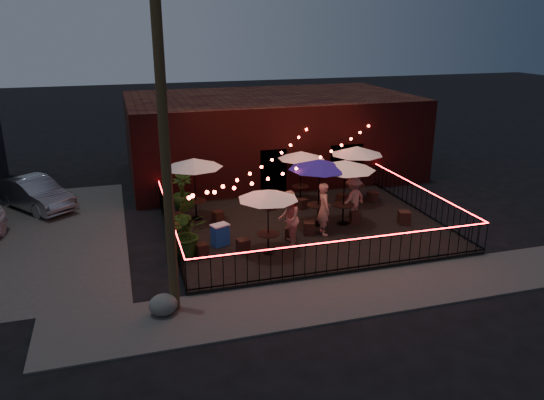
{
  "coord_description": "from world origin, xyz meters",
  "views": [
    {
      "loc": [
        -6.53,
        -15.6,
        7.48
      ],
      "look_at": [
        -1.37,
        1.67,
        1.41
      ],
      "focal_mm": 35.0,
      "sensor_mm": 36.0,
      "label": 1
    }
  ],
  "objects": [
    {
      "name": "bistro_chair_11",
      "position": [
        3.77,
        3.82,
        0.36
      ],
      "size": [
        0.44,
        0.44,
        0.43
      ],
      "primitive_type": "cube",
      "rotation": [
        0.0,
        0.0,
        3.4
      ],
      "color": "black",
      "rests_on": "patio"
    },
    {
      "name": "cafe_table_2",
      "position": [
        0.54,
        1.95,
        2.49
      ],
      "size": [
        2.73,
        2.73,
        2.56
      ],
      "rotation": [
        0.0,
        0.0,
        -0.19
      ],
      "color": "black",
      "rests_on": "patio"
    },
    {
      "name": "patio",
      "position": [
        0.0,
        2.0,
        0.07
      ],
      "size": [
        10.0,
        8.0,
        0.15
      ],
      "primitive_type": "cube",
      "color": "black",
      "rests_on": "ground"
    },
    {
      "name": "cafe_table_3",
      "position": [
        0.84,
        4.8,
        2.15
      ],
      "size": [
        2.63,
        2.63,
        2.19
      ],
      "rotation": [
        0.0,
        0.0,
        -0.43
      ],
      "color": "black",
      "rests_on": "patio"
    },
    {
      "name": "bistro_chair_9",
      "position": [
        3.72,
        1.09,
        0.4
      ],
      "size": [
        0.52,
        0.52,
        0.5
      ],
      "primitive_type": "cube",
      "rotation": [
        0.0,
        0.0,
        2.87
      ],
      "color": "black",
      "rests_on": "patio"
    },
    {
      "name": "boulder",
      "position": [
        -5.73,
        -2.81,
        0.32
      ],
      "size": [
        0.97,
        0.88,
        0.65
      ],
      "primitive_type": "ellipsoid",
      "rotation": [
        0.0,
        0.0,
        -0.24
      ],
      "color": "#4F4F4A",
      "rests_on": "ground"
    },
    {
      "name": "bistro_chair_0",
      "position": [
        -4.17,
        0.37,
        0.36
      ],
      "size": [
        0.43,
        0.43,
        0.43
      ],
      "primitive_type": "cube",
      "rotation": [
        0.0,
        0.0,
        0.22
      ],
      "color": "black",
      "rests_on": "patio"
    },
    {
      "name": "bistro_chair_8",
      "position": [
        1.95,
        1.67,
        0.37
      ],
      "size": [
        0.42,
        0.42,
        0.45
      ],
      "primitive_type": "cube",
      "rotation": [
        0.0,
        0.0,
        -0.13
      ],
      "color": "black",
      "rests_on": "patio"
    },
    {
      "name": "potted_shrub_b",
      "position": [
        -4.43,
        2.47,
        0.89
      ],
      "size": [
        0.9,
        0.77,
        1.47
      ],
      "primitive_type": "imported",
      "rotation": [
        0.0,
        0.0,
        -0.15
      ],
      "color": "#183E0F",
      "rests_on": "patio"
    },
    {
      "name": "bistro_chair_6",
      "position": [
        -0.73,
        4.15,
        0.4
      ],
      "size": [
        0.55,
        0.55,
        0.51
      ],
      "primitive_type": "cube",
      "rotation": [
        0.0,
        0.0,
        0.36
      ],
      "color": "black",
      "rests_on": "patio"
    },
    {
      "name": "ground",
      "position": [
        0.0,
        0.0,
        0.0
      ],
      "size": [
        110.0,
        110.0,
        0.0
      ],
      "primitive_type": "plane",
      "color": "black",
      "rests_on": "ground"
    },
    {
      "name": "car_silver",
      "position": [
        -10.0,
        7.41,
        0.67
      ],
      "size": [
        3.57,
        4.1,
        1.34
      ],
      "primitive_type": "imported",
      "rotation": [
        0.0,
        0.0,
        0.64
      ],
      "color": "#A09FA7",
      "rests_on": "ground"
    },
    {
      "name": "patron_c",
      "position": [
        2.01,
        2.03,
        1.02
      ],
      "size": [
        1.28,
        1.02,
        1.73
      ],
      "primitive_type": "imported",
      "rotation": [
        0.0,
        0.0,
        3.53
      ],
      "color": "tan",
      "rests_on": "patio"
    },
    {
      "name": "potted_shrub_c",
      "position": [
        -4.13,
        5.31,
        0.88
      ],
      "size": [
        0.91,
        0.91,
        1.46
      ],
      "primitive_type": "imported",
      "rotation": [
        0.0,
        0.0,
        -0.13
      ],
      "color": "#193310",
      "rests_on": "patio"
    },
    {
      "name": "cafe_table_1",
      "position": [
        -3.8,
        3.89,
        2.38
      ],
      "size": [
        2.51,
        2.51,
        2.44
      ],
      "rotation": [
        0.0,
        0.0,
        -0.15
      ],
      "color": "black",
      "rests_on": "patio"
    },
    {
      "name": "bistro_chair_3",
      "position": [
        -3.04,
        3.36,
        0.36
      ],
      "size": [
        0.46,
        0.46,
        0.42
      ],
      "primitive_type": "cube",
      "rotation": [
        0.0,
        0.0,
        3.51
      ],
      "color": "black",
      "rests_on": "patio"
    },
    {
      "name": "cooler",
      "position": [
        -3.41,
        1.07,
        0.54
      ],
      "size": [
        0.69,
        0.6,
        0.77
      ],
      "rotation": [
        0.0,
        0.0,
        0.36
      ],
      "color": "blue",
      "rests_on": "patio"
    },
    {
      "name": "potted_shrub_a",
      "position": [
        -4.6,
        0.62,
        0.91
      ],
      "size": [
        1.43,
        1.25,
        1.51
      ],
      "primitive_type": "imported",
      "rotation": [
        0.0,
        0.0,
        -0.06
      ],
      "color": "#1E3F15",
      "rests_on": "patio"
    },
    {
      "name": "festoon_lights",
      "position": [
        -1.01,
        1.7,
        2.52
      ],
      "size": [
        10.02,
        8.72,
        1.32
      ],
      "color": "#FF3723",
      "rests_on": "ground"
    },
    {
      "name": "bistro_chair_10",
      "position": [
        2.39,
        3.91,
        0.36
      ],
      "size": [
        0.47,
        0.47,
        0.43
      ],
      "primitive_type": "cube",
      "rotation": [
        0.0,
        0.0,
        0.39
      ],
      "color": "black",
      "rests_on": "patio"
    },
    {
      "name": "patron_a",
      "position": [
        0.38,
        1.02,
        1.12
      ],
      "size": [
        0.5,
        0.73,
        1.94
      ],
      "primitive_type": "imported",
      "rotation": [
        0.0,
        0.0,
        1.53
      ],
      "color": "beige",
      "rests_on": "patio"
    },
    {
      "name": "sidewalk",
      "position": [
        0.0,
        -3.25,
        0.03
      ],
      "size": [
        18.0,
        2.5,
        0.05
      ],
      "primitive_type": "cube",
      "color": "#3E3C39",
      "rests_on": "ground"
    },
    {
      "name": "cafe_table_0",
      "position": [
        -2.0,
        -0.0,
        2.17
      ],
      "size": [
        2.41,
        2.41,
        2.21
      ],
      "rotation": [
        0.0,
        0.0,
        0.23
      ],
      "color": "black",
      "rests_on": "patio"
    },
    {
      "name": "bistro_chair_2",
      "position": [
        -4.51,
        3.6,
        0.37
      ],
      "size": [
        0.38,
        0.38,
        0.43
      ],
      "primitive_type": "cube",
      "rotation": [
        0.0,
        0.0,
        0.06
      ],
      "color": "black",
      "rests_on": "patio"
    },
    {
      "name": "bistro_chair_5",
      "position": [
        -0.12,
        1.12,
        0.39
      ],
      "size": [
        0.51,
        0.51,
        0.48
      ],
      "primitive_type": "cube",
      "rotation": [
        0.0,
        0.0,
        2.79
      ],
      "color": "black",
      "rests_on": "patio"
    },
    {
      "name": "cafe_table_5",
      "position": [
        3.05,
        4.08,
        2.36
      ],
      "size": [
        2.3,
        2.3,
        2.42
      ],
      "rotation": [
        0.0,
        0.0,
        0.05
      ],
      "color": "black",
      "rests_on": "patio"
    },
    {
      "name": "patron_b",
      "position": [
        -1.18,
        0.38,
        1.13
      ],
      "size": [
        1.06,
        1.17,
        1.96
      ],
      "primitive_type": "imported",
      "rotation": [
        0.0,
        0.0,
        -1.99
      ],
      "color": "tan",
      "rests_on": "patio"
    },
    {
      "name": "bistro_chair_1",
      "position": [
        -2.79,
        0.3,
        0.38
      ],
      "size": [
        0.44,
        0.44,
        0.45
      ],
      "primitive_type": "cube",
      "rotation": [
        0.0,
        0.0,
        3.32
      ],
      "color": "black",
      "rests_on": "patio"
    },
    {
      "name": "utility_pole",
      "position": [
        -5.4,
        -2.6,
        4.0
      ],
      "size": [
        0.26,
        0.26,
        8.0
      ],
      "primitive_type": "cylinder",
      "color": "#3E2F19",
      "rests_on": "ground"
    },
    {
      "name": "cafe_table_4",
      "position": [
        1.48,
        1.76,
        2.43
      ],
      "size": [
        2.96,
        2.96,
        2.5
      ],
      "rotation": [
        0.0,
        0.0,
        -0.39
      ],
      "color": "black",
      "rests_on": "patio"
    },
    {
      "name": "brick_building",
      "position": [
        1.0,
        9.99,
        2.0
      ],
      "size": [
        14.0,
        8.0,
        4.0
      ],
      "color": "#350F0E",
      "rests_on": "ground"
    },
    {
      "name": "fence_left",
      "position": [
        -5.0,
        2.0,
        0.66
      ],
      "size": [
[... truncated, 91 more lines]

